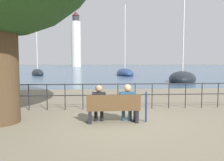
{
  "coord_description": "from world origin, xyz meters",
  "views": [
    {
      "loc": [
        -0.55,
        -6.75,
        1.86
      ],
      "look_at": [
        0.0,
        0.5,
        1.28
      ],
      "focal_mm": 35.0,
      "sensor_mm": 36.0,
      "label": 1
    }
  ],
  "objects_px": {
    "park_bench": "(113,109)",
    "seated_person_left": "(99,102)",
    "closed_umbrella": "(146,104)",
    "sailboat_4": "(182,78)",
    "seated_person_right": "(127,101)",
    "sailboat_0": "(125,73)",
    "harbor_lighthouse": "(76,41)",
    "sailboat_1": "(38,73)"
  },
  "relations": [
    {
      "from": "sailboat_1",
      "to": "seated_person_right",
      "type": "bearing_deg",
      "value": -92.6
    },
    {
      "from": "seated_person_right",
      "to": "sailboat_0",
      "type": "bearing_deg",
      "value": 82.47
    },
    {
      "from": "park_bench",
      "to": "seated_person_right",
      "type": "relative_size",
      "value": 1.38
    },
    {
      "from": "closed_umbrella",
      "to": "harbor_lighthouse",
      "type": "height_order",
      "value": "harbor_lighthouse"
    },
    {
      "from": "closed_umbrella",
      "to": "sailboat_1",
      "type": "relative_size",
      "value": 0.08
    },
    {
      "from": "seated_person_left",
      "to": "harbor_lighthouse",
      "type": "height_order",
      "value": "harbor_lighthouse"
    },
    {
      "from": "sailboat_0",
      "to": "seated_person_left",
      "type": "bearing_deg",
      "value": -100.85
    },
    {
      "from": "park_bench",
      "to": "sailboat_0",
      "type": "distance_m",
      "value": 27.42
    },
    {
      "from": "seated_person_left",
      "to": "park_bench",
      "type": "bearing_deg",
      "value": -9.68
    },
    {
      "from": "seated_person_left",
      "to": "sailboat_4",
      "type": "distance_m",
      "value": 16.83
    },
    {
      "from": "park_bench",
      "to": "seated_person_left",
      "type": "bearing_deg",
      "value": 170.32
    },
    {
      "from": "closed_umbrella",
      "to": "sailboat_4",
      "type": "bearing_deg",
      "value": 63.94
    },
    {
      "from": "sailboat_0",
      "to": "closed_umbrella",
      "type": "bearing_deg",
      "value": -97.73
    },
    {
      "from": "sailboat_0",
      "to": "sailboat_4",
      "type": "bearing_deg",
      "value": -73.34
    },
    {
      "from": "closed_umbrella",
      "to": "sailboat_0",
      "type": "distance_m",
      "value": 27.27
    },
    {
      "from": "closed_umbrella",
      "to": "sailboat_1",
      "type": "distance_m",
      "value": 29.88
    },
    {
      "from": "park_bench",
      "to": "sailboat_1",
      "type": "height_order",
      "value": "sailboat_1"
    },
    {
      "from": "park_bench",
      "to": "closed_umbrella",
      "type": "distance_m",
      "value": 1.05
    },
    {
      "from": "seated_person_left",
      "to": "harbor_lighthouse",
      "type": "distance_m",
      "value": 109.33
    },
    {
      "from": "park_bench",
      "to": "seated_person_right",
      "type": "distance_m",
      "value": 0.52
    },
    {
      "from": "seated_person_right",
      "to": "sailboat_1",
      "type": "relative_size",
      "value": 0.09
    },
    {
      "from": "sailboat_0",
      "to": "harbor_lighthouse",
      "type": "bearing_deg",
      "value": 98.67
    },
    {
      "from": "seated_person_left",
      "to": "seated_person_right",
      "type": "height_order",
      "value": "seated_person_right"
    },
    {
      "from": "seated_person_right",
      "to": "closed_umbrella",
      "type": "relative_size",
      "value": 1.19
    },
    {
      "from": "closed_umbrella",
      "to": "park_bench",
      "type": "bearing_deg",
      "value": -179.07
    },
    {
      "from": "seated_person_right",
      "to": "sailboat_0",
      "type": "relative_size",
      "value": 0.11
    },
    {
      "from": "closed_umbrella",
      "to": "sailboat_0",
      "type": "relative_size",
      "value": 0.09
    },
    {
      "from": "park_bench",
      "to": "seated_person_left",
      "type": "xyz_separation_m",
      "value": [
        -0.45,
        0.08,
        0.23
      ]
    },
    {
      "from": "sailboat_0",
      "to": "harbor_lighthouse",
      "type": "relative_size",
      "value": 0.4
    },
    {
      "from": "park_bench",
      "to": "seated_person_left",
      "type": "distance_m",
      "value": 0.51
    },
    {
      "from": "seated_person_right",
      "to": "closed_umbrella",
      "type": "distance_m",
      "value": 0.6
    },
    {
      "from": "sailboat_4",
      "to": "harbor_lighthouse",
      "type": "xyz_separation_m",
      "value": [
        -18.59,
        93.69,
        12.81
      ]
    },
    {
      "from": "sailboat_4",
      "to": "harbor_lighthouse",
      "type": "bearing_deg",
      "value": 125.62
    },
    {
      "from": "seated_person_right",
      "to": "sailboat_1",
      "type": "height_order",
      "value": "sailboat_1"
    },
    {
      "from": "park_bench",
      "to": "seated_person_right",
      "type": "xyz_separation_m",
      "value": [
        0.45,
        0.07,
        0.24
      ]
    },
    {
      "from": "sailboat_4",
      "to": "sailboat_0",
      "type": "bearing_deg",
      "value": 132.51
    },
    {
      "from": "seated_person_right",
      "to": "sailboat_4",
      "type": "relative_size",
      "value": 0.11
    },
    {
      "from": "seated_person_right",
      "to": "sailboat_4",
      "type": "bearing_deg",
      "value": 61.99
    },
    {
      "from": "seated_person_left",
      "to": "seated_person_right",
      "type": "distance_m",
      "value": 0.9
    },
    {
      "from": "park_bench",
      "to": "closed_umbrella",
      "type": "relative_size",
      "value": 1.64
    },
    {
      "from": "closed_umbrella",
      "to": "sailboat_0",
      "type": "bearing_deg",
      "value": 83.72
    },
    {
      "from": "closed_umbrella",
      "to": "sailboat_0",
      "type": "height_order",
      "value": "sailboat_0"
    }
  ]
}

